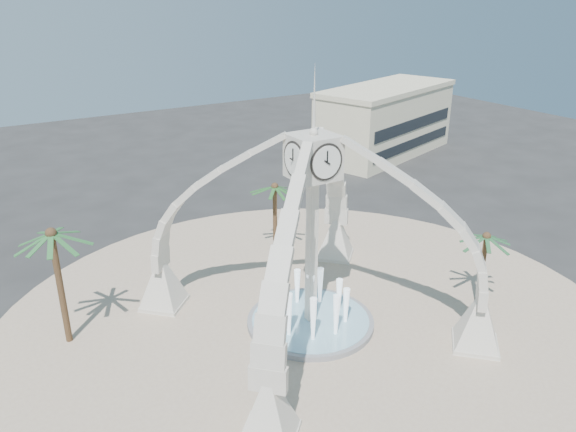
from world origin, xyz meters
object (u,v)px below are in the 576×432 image
palm_east (487,237)px  palm_west (51,235)px  fountain (310,321)px  clock_tower (312,231)px  palm_north (275,188)px

palm_east → palm_west: 26.52m
fountain → palm_west: bearing=155.5°
palm_west → fountain: bearing=-24.5°
fountain → palm_east: 12.59m
fountain → palm_east: (11.12, -3.72, 4.58)m
clock_tower → palm_north: (3.29, 10.00, -0.87)m
palm_east → palm_north: bearing=119.7°
palm_north → palm_east: bearing=-60.3°
fountain → palm_west: (-13.41, 6.12, 6.72)m
clock_tower → fountain: 6.20m
fountain → palm_east: bearing=-18.5°
palm_east → palm_west: size_ratio=0.71×
palm_east → palm_north: (-7.83, 13.72, 0.75)m
palm_west → clock_tower: bearing=-24.5°
palm_west → palm_north: size_ratio=1.24×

